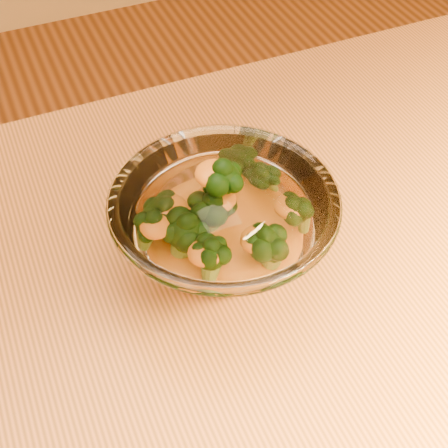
{
  "coord_description": "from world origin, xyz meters",
  "views": [
    {
      "loc": [
        -0.22,
        -0.25,
        1.22
      ],
      "look_at": [
        -0.06,
        0.1,
        0.8
      ],
      "focal_mm": 50.0,
      "sensor_mm": 36.0,
      "label": 1
    }
  ],
  "objects": [
    {
      "name": "table",
      "position": [
        0.0,
        0.0,
        0.65
      ],
      "size": [
        1.2,
        0.8,
        0.75
      ],
      "color": "#D88340",
      "rests_on": "ground"
    },
    {
      "name": "broccoli_heap",
      "position": [
        -0.07,
        0.11,
        0.81
      ],
      "size": [
        0.15,
        0.13,
        0.08
      ],
      "color": "black",
      "rests_on": "cheese_sauce"
    },
    {
      "name": "glass_bowl",
      "position": [
        -0.06,
        0.1,
        0.8
      ],
      "size": [
        0.21,
        0.21,
        0.09
      ],
      "color": "white",
      "rests_on": "table"
    },
    {
      "name": "cheese_sauce",
      "position": [
        -0.06,
        0.1,
        0.78
      ],
      "size": [
        0.1,
        0.1,
        0.03
      ],
      "primitive_type": "ellipsoid",
      "color": "orange",
      "rests_on": "glass_bowl"
    }
  ]
}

